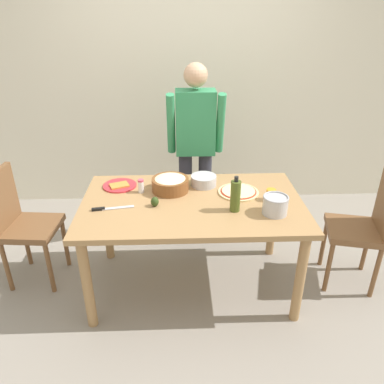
# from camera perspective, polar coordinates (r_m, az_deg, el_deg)

# --- Properties ---
(ground) EXTENTS (8.00, 8.00, 0.00)m
(ground) POSITION_cam_1_polar(r_m,az_deg,el_deg) (3.14, 0.04, -13.77)
(ground) COLOR gray
(wall_back) EXTENTS (5.60, 0.10, 2.60)m
(wall_back) POSITION_cam_1_polar(r_m,az_deg,el_deg) (4.06, -0.88, 16.18)
(wall_back) COLOR silver
(wall_back) RESTS_ON ground
(dining_table) EXTENTS (1.60, 0.96, 0.76)m
(dining_table) POSITION_cam_1_polar(r_m,az_deg,el_deg) (2.75, 0.04, -3.09)
(dining_table) COLOR #A37A4C
(dining_table) RESTS_ON ground
(person_cook) EXTENTS (0.49, 0.25, 1.62)m
(person_cook) POSITION_cam_1_polar(r_m,az_deg,el_deg) (3.33, 0.52, 7.45)
(person_cook) COLOR #2D2D38
(person_cook) RESTS_ON ground
(chair_wooden_left) EXTENTS (0.43, 0.43, 0.95)m
(chair_wooden_left) POSITION_cam_1_polar(r_m,az_deg,el_deg) (3.19, -24.60, -3.95)
(chair_wooden_left) COLOR brown
(chair_wooden_left) RESTS_ON ground
(chair_wooden_right) EXTENTS (0.48, 0.48, 0.95)m
(chair_wooden_right) POSITION_cam_1_polar(r_m,az_deg,el_deg) (3.15, 24.91, -4.44)
(chair_wooden_right) COLOR brown
(chair_wooden_right) RESTS_ON ground
(pizza_raw_on_board) EXTENTS (0.31, 0.31, 0.02)m
(pizza_raw_on_board) POSITION_cam_1_polar(r_m,az_deg,el_deg) (2.85, 7.07, 0.04)
(pizza_raw_on_board) COLOR beige
(pizza_raw_on_board) RESTS_ON dining_table
(plate_with_slice) EXTENTS (0.26, 0.26, 0.02)m
(plate_with_slice) POSITION_cam_1_polar(r_m,az_deg,el_deg) (2.98, -10.94, 0.99)
(plate_with_slice) COLOR red
(plate_with_slice) RESTS_ON dining_table
(popcorn_bowl) EXTENTS (0.28, 0.28, 0.11)m
(popcorn_bowl) POSITION_cam_1_polar(r_m,az_deg,el_deg) (2.84, -3.33, 1.35)
(popcorn_bowl) COLOR brown
(popcorn_bowl) RESTS_ON dining_table
(mixing_bowl_steel) EXTENTS (0.20, 0.20, 0.08)m
(mixing_bowl_steel) POSITION_cam_1_polar(r_m,az_deg,el_deg) (2.93, 1.78, 1.76)
(mixing_bowl_steel) COLOR #B7B7BC
(mixing_bowl_steel) RESTS_ON dining_table
(olive_oil_bottle) EXTENTS (0.07, 0.07, 0.26)m
(olive_oil_bottle) POSITION_cam_1_polar(r_m,az_deg,el_deg) (2.55, 6.62, -0.58)
(olive_oil_bottle) COLOR #47561E
(olive_oil_bottle) RESTS_ON dining_table
(steel_pot) EXTENTS (0.17, 0.17, 0.13)m
(steel_pot) POSITION_cam_1_polar(r_m,az_deg,el_deg) (2.58, 12.55, -1.91)
(steel_pot) COLOR #B7B7BC
(steel_pot) RESTS_ON dining_table
(cup_orange) EXTENTS (0.07, 0.07, 0.08)m
(cup_orange) POSITION_cam_1_polar(r_m,az_deg,el_deg) (2.77, 11.90, -0.40)
(cup_orange) COLOR orange
(cup_orange) RESTS_ON dining_table
(salt_shaker) EXTENTS (0.04, 0.04, 0.11)m
(salt_shaker) POSITION_cam_1_polar(r_m,az_deg,el_deg) (2.84, -7.76, 0.92)
(salt_shaker) COLOR white
(salt_shaker) RESTS_ON dining_table
(chef_knife) EXTENTS (0.29, 0.07, 0.02)m
(chef_knife) POSITION_cam_1_polar(r_m,az_deg,el_deg) (2.67, -12.71, -2.46)
(chef_knife) COLOR silver
(chef_knife) RESTS_ON dining_table
(avocado) EXTENTS (0.06, 0.06, 0.07)m
(avocado) POSITION_cam_1_polar(r_m,az_deg,el_deg) (2.64, -5.69, -1.47)
(avocado) COLOR #2D4219
(avocado) RESTS_ON dining_table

